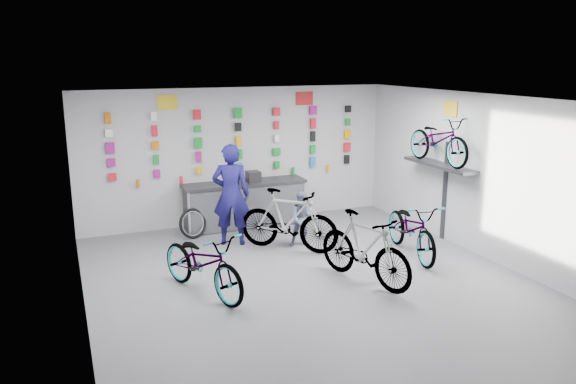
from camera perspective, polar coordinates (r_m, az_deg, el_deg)
name	(u,v)px	position (r m, az deg, el deg)	size (l,w,h in m)	color
floor	(313,285)	(9.32, 2.54, -9.38)	(8.00, 8.00, 0.00)	#56565B
ceiling	(315,100)	(8.61, 2.75, 9.34)	(8.00, 8.00, 0.00)	white
wall_back	(238,156)	(12.51, -5.12, 3.68)	(7.00, 7.00, 0.00)	#B6B6B9
wall_front	(494,291)	(5.66, 20.22, -9.40)	(7.00, 7.00, 0.00)	#B6B6B9
wall_left	(78,220)	(8.06, -20.57, -2.64)	(8.00, 8.00, 0.00)	#B6B6B9
wall_right	(489,178)	(10.77, 19.79, 1.33)	(8.00, 8.00, 0.00)	#B6B6B9
counter	(245,205)	(12.29, -4.38, -1.31)	(2.70, 0.66, 1.00)	black
merch_wall	(239,142)	(12.40, -4.99, 5.06)	(5.57, 0.08, 1.56)	red
wall_bracket	(440,169)	(11.57, 15.19, 2.27)	(0.39, 1.90, 2.00)	#333338
sign_left	(167,102)	(11.98, -12.16, 8.89)	(0.42, 0.02, 0.30)	yellow
sign_right	(304,98)	(12.90, 1.68, 9.49)	(0.42, 0.02, 0.30)	red
sign_side	(450,109)	(11.50, 16.16, 8.13)	(0.02, 0.40, 0.30)	yellow
bike_left	(203,262)	(8.89, -8.64, -7.08)	(0.69, 1.98, 1.04)	gray
bike_center	(365,248)	(9.29, 7.78, -5.68)	(0.55, 1.96, 1.18)	gray
bike_right	(412,228)	(10.71, 12.46, -3.60)	(0.70, 2.02, 1.06)	gray
bike_service	(289,220)	(10.73, 0.05, -2.87)	(0.56, 1.99, 1.20)	gray
bike_wall	(439,140)	(11.42, 15.06, 5.15)	(0.63, 1.80, 0.95)	gray
clerk	(231,195)	(11.04, -5.81, -0.27)	(0.74, 0.48, 2.02)	#120F47
customer	(303,219)	(10.96, 1.52, -2.78)	(0.53, 0.42, 1.10)	slate
spare_wheel	(193,223)	(11.68, -9.65, -3.17)	(0.66, 0.38, 0.63)	black
register	(253,176)	(12.22, -3.54, 1.61)	(0.28, 0.30, 0.22)	black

